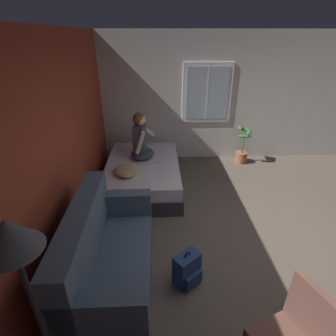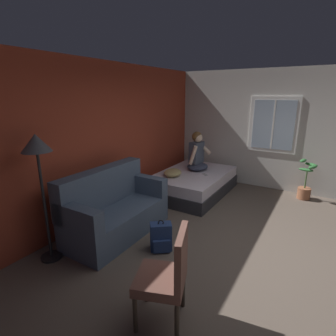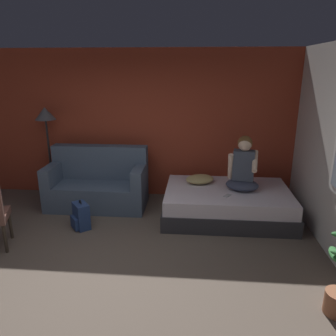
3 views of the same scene
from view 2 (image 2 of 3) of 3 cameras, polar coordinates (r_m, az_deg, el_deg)
name	(u,v)px [view 2 (image 2 of 3)]	position (r m, az deg, el deg)	size (l,w,h in m)	color
ground_plane	(251,254)	(4.02, 17.69, -17.50)	(40.00, 40.00, 0.00)	brown
wall_back_accent	(103,141)	(4.81, -13.97, 5.73)	(10.89, 0.16, 2.70)	#993823
wall_side_with_window	(292,132)	(6.43, 25.43, 7.14)	(0.19, 6.68, 2.70)	silver
bed	(193,183)	(5.90, 5.48, -3.21)	(2.05, 1.37, 0.48)	#2D2D33
couch	(114,210)	(4.27, -11.70, -8.91)	(1.71, 0.83, 1.04)	#47566B
side_chair	(168,274)	(2.65, -0.11, -22.00)	(0.59, 0.59, 0.98)	#382D23
person_seated	(197,155)	(5.94, 6.37, 2.92)	(0.59, 0.52, 0.88)	#383D51
backpack	(161,237)	(3.85, -1.54, -14.85)	(0.35, 0.35, 0.46)	navy
throw_pillow	(173,173)	(5.54, 1.06, -1.00)	(0.48, 0.36, 0.14)	tan
cell_phone	(205,175)	(5.68, 8.03, -1.41)	(0.07, 0.14, 0.01)	#B7B7BC
floor_lamp	(38,156)	(3.57, -26.51, 2.38)	(0.36, 0.36, 1.70)	black
potted_plant	(305,185)	(6.23, 27.67, -3.34)	(0.39, 0.37, 0.85)	#995B3D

